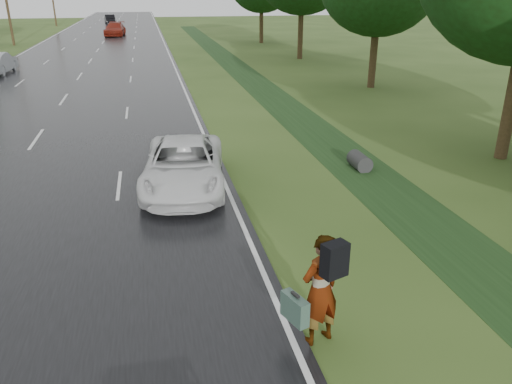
{
  "coord_description": "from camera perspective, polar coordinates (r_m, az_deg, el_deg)",
  "views": [
    {
      "loc": [
        4.65,
        -5.05,
        5.74
      ],
      "look_at": [
        6.92,
        5.54,
        1.3
      ],
      "focal_mm": 35.0,
      "sensor_mm": 36.0,
      "label": 1
    }
  ],
  "objects": [
    {
      "name": "far_car_dark",
      "position": [
        94.55,
        -16.38,
        18.44
      ],
      "size": [
        2.14,
        4.69,
        1.49
      ],
      "primitive_type": "imported",
      "rotation": [
        0.0,
        0.0,
        3.27
      ],
      "color": "black",
      "rests_on": "road"
    },
    {
      "name": "white_pickup",
      "position": [
        15.31,
        -8.26,
        3.05
      ],
      "size": [
        2.98,
        5.39,
        1.43
      ],
      "primitive_type": "imported",
      "rotation": [
        0.0,
        0.0,
        -0.12
      ],
      "color": "silver",
      "rests_on": "road"
    },
    {
      "name": "far_car_red",
      "position": [
        69.68,
        -15.83,
        17.48
      ],
      "size": [
        2.75,
        5.82,
        1.64
      ],
      "primitive_type": "imported",
      "rotation": [
        0.0,
        0.0,
        -0.08
      ],
      "color": "maroon",
      "rests_on": "road"
    },
    {
      "name": "road",
      "position": [
        50.59,
        -17.91,
        14.77
      ],
      "size": [
        14.0,
        180.0,
        0.04
      ],
      "primitive_type": "cube",
      "color": "black",
      "rests_on": "ground"
    },
    {
      "name": "edge_stripe_east",
      "position": [
        50.42,
        -10.01,
        15.48
      ],
      "size": [
        0.12,
        180.0,
        0.01
      ],
      "primitive_type": "cube",
      "color": "silver",
      "rests_on": "road"
    },
    {
      "name": "center_line",
      "position": [
        50.59,
        -17.91,
        14.79
      ],
      "size": [
        0.12,
        180.0,
        0.01
      ],
      "primitive_type": "cube",
      "color": "silver",
      "rests_on": "road"
    },
    {
      "name": "drainage_ditch",
      "position": [
        25.38,
        3.93,
        9.25
      ],
      "size": [
        2.2,
        120.0,
        0.56
      ],
      "color": "black",
      "rests_on": "ground"
    },
    {
      "name": "edge_stripe_west",
      "position": [
        51.65,
        -25.57,
        13.87
      ],
      "size": [
        0.12,
        180.0,
        0.01
      ],
      "primitive_type": "cube",
      "color": "silver",
      "rests_on": "road"
    },
    {
      "name": "pedestrian",
      "position": [
        8.57,
        7.29,
        -10.95
      ],
      "size": [
        1.08,
        0.83,
        2.06
      ],
      "rotation": [
        0.0,
        0.0,
        3.49
      ],
      "color": "#A5998C",
      "rests_on": "ground"
    }
  ]
}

